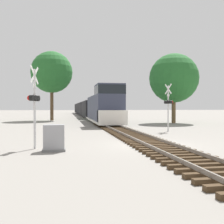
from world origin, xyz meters
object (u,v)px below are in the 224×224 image
at_px(relay_cabinet, 54,138).
at_px(freight_train, 86,109).
at_px(tree_mid_background, 52,72).
at_px(crossing_signal_near, 34,101).
at_px(crossing_signal_far, 168,104).
at_px(tree_far_right, 174,78).

bearing_deg(relay_cabinet, freight_train, 84.18).
bearing_deg(relay_cabinet, tree_mid_background, 93.25).
height_order(crossing_signal_near, tree_mid_background, tree_mid_background).
distance_m(crossing_signal_near, crossing_signal_far, 13.15).
relative_size(crossing_signal_near, tree_mid_background, 0.38).
bearing_deg(crossing_signal_far, crossing_signal_near, 111.76).
bearing_deg(relay_cabinet, crossing_signal_far, 43.14).
bearing_deg(crossing_signal_far, tree_far_right, -40.49).
distance_m(crossing_signal_far, tree_mid_background, 25.23).
xyz_separation_m(crossing_signal_near, tree_far_right, (16.01, 19.72, 3.62)).
height_order(freight_train, tree_mid_background, tree_mid_background).
height_order(crossing_signal_far, tree_far_right, tree_far_right).
height_order(freight_train, crossing_signal_far, freight_train).
distance_m(crossing_signal_near, tree_mid_background, 30.39).
bearing_deg(crossing_signal_near, tree_mid_background, -161.01).
bearing_deg(tree_mid_background, freight_train, 71.67).
height_order(crossing_signal_far, relay_cabinet, crossing_signal_far).
xyz_separation_m(relay_cabinet, tree_mid_background, (-1.75, 30.82, 7.22)).
bearing_deg(crossing_signal_near, crossing_signal_far, 144.74).
height_order(crossing_signal_near, tree_far_right, tree_far_right).
relative_size(tree_far_right, tree_mid_background, 0.84).
xyz_separation_m(crossing_signal_near, relay_cabinet, (1.04, -0.92, -1.84)).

